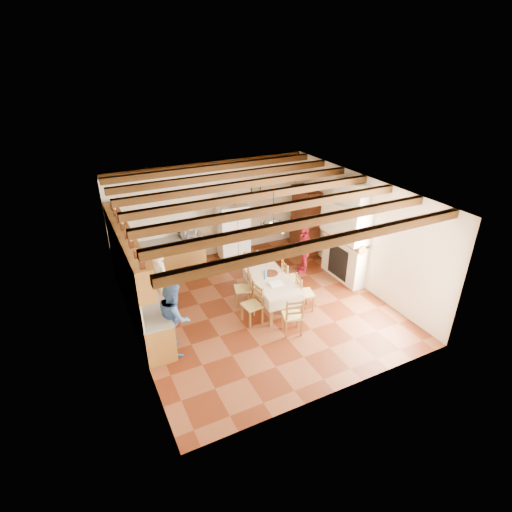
% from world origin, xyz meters
% --- Properties ---
extents(floor, '(6.00, 6.50, 0.02)m').
position_xyz_m(floor, '(0.00, 0.00, -0.01)').
color(floor, '#501D0B').
rests_on(floor, ground).
extents(ceiling, '(6.00, 6.50, 0.02)m').
position_xyz_m(ceiling, '(0.00, 0.00, 3.01)').
color(ceiling, silver).
rests_on(ceiling, ground).
extents(wall_back, '(6.00, 0.02, 3.00)m').
position_xyz_m(wall_back, '(0.00, 3.26, 1.50)').
color(wall_back, beige).
rests_on(wall_back, ground).
extents(wall_front, '(6.00, 0.02, 3.00)m').
position_xyz_m(wall_front, '(0.00, -3.26, 1.50)').
color(wall_front, beige).
rests_on(wall_front, ground).
extents(wall_left, '(0.02, 6.50, 3.00)m').
position_xyz_m(wall_left, '(-3.01, 0.00, 1.50)').
color(wall_left, beige).
rests_on(wall_left, ground).
extents(wall_right, '(0.02, 6.50, 3.00)m').
position_xyz_m(wall_right, '(3.01, 0.00, 1.50)').
color(wall_right, beige).
rests_on(wall_right, ground).
extents(ceiling_beams, '(6.00, 6.30, 0.16)m').
position_xyz_m(ceiling_beams, '(0.00, 0.00, 2.91)').
color(ceiling_beams, '#361B0B').
rests_on(ceiling_beams, ground).
extents(lower_cabinets_left, '(0.60, 4.30, 0.86)m').
position_xyz_m(lower_cabinets_left, '(-2.70, 1.05, 0.43)').
color(lower_cabinets_left, brown).
rests_on(lower_cabinets_left, ground).
extents(lower_cabinets_back, '(2.30, 0.60, 0.86)m').
position_xyz_m(lower_cabinets_back, '(-1.55, 2.95, 0.43)').
color(lower_cabinets_back, brown).
rests_on(lower_cabinets_back, ground).
extents(countertop_left, '(0.62, 4.30, 0.04)m').
position_xyz_m(countertop_left, '(-2.70, 1.05, 0.88)').
color(countertop_left, slate).
rests_on(countertop_left, lower_cabinets_left).
extents(countertop_back, '(2.34, 0.62, 0.04)m').
position_xyz_m(countertop_back, '(-1.55, 2.95, 0.88)').
color(countertop_back, slate).
rests_on(countertop_back, lower_cabinets_back).
extents(backsplash_left, '(0.03, 4.30, 0.60)m').
position_xyz_m(backsplash_left, '(-2.98, 1.05, 1.20)').
color(backsplash_left, white).
rests_on(backsplash_left, ground).
extents(backsplash_back, '(2.30, 0.03, 0.60)m').
position_xyz_m(backsplash_back, '(-1.55, 3.23, 1.20)').
color(backsplash_back, white).
rests_on(backsplash_back, ground).
extents(upper_cabinets, '(0.35, 4.20, 0.70)m').
position_xyz_m(upper_cabinets, '(-2.83, 1.05, 1.85)').
color(upper_cabinets, brown).
rests_on(upper_cabinets, ground).
extents(fireplace, '(0.56, 1.60, 2.80)m').
position_xyz_m(fireplace, '(2.72, 0.20, 1.40)').
color(fireplace, beige).
rests_on(fireplace, ground).
extents(wall_picture, '(0.34, 0.03, 0.42)m').
position_xyz_m(wall_picture, '(1.55, 3.23, 1.85)').
color(wall_picture, '#322218').
rests_on(wall_picture, ground).
extents(refrigerator, '(0.94, 0.81, 1.75)m').
position_xyz_m(refrigerator, '(0.55, 2.76, 0.87)').
color(refrigerator, white).
rests_on(refrigerator, floor).
extents(hutch, '(0.56, 1.18, 2.07)m').
position_xyz_m(hutch, '(2.75, 2.19, 1.04)').
color(hutch, '#36170B').
rests_on(hutch, floor).
extents(dining_table, '(1.03, 1.80, 0.76)m').
position_xyz_m(dining_table, '(0.31, -0.17, 0.68)').
color(dining_table, '#ECE6CD').
rests_on(dining_table, floor).
extents(chandelier, '(0.47, 0.47, 0.03)m').
position_xyz_m(chandelier, '(0.31, -0.17, 2.25)').
color(chandelier, black).
rests_on(chandelier, ground).
extents(chair_left_near, '(0.45, 0.46, 0.96)m').
position_xyz_m(chair_left_near, '(-0.43, -0.55, 0.48)').
color(chair_left_near, brown).
rests_on(chair_left_near, floor).
extents(chair_left_far, '(0.50, 0.51, 0.96)m').
position_xyz_m(chair_left_far, '(-0.30, 0.23, 0.48)').
color(chair_left_far, brown).
rests_on(chair_left_far, floor).
extents(chair_right_near, '(0.48, 0.50, 0.96)m').
position_xyz_m(chair_right_near, '(0.97, -0.65, 0.48)').
color(chair_right_near, brown).
rests_on(chair_right_near, floor).
extents(chair_right_far, '(0.46, 0.47, 0.96)m').
position_xyz_m(chair_right_far, '(1.02, 0.13, 0.48)').
color(chair_right_far, brown).
rests_on(chair_right_far, floor).
extents(chair_end_near, '(0.52, 0.50, 0.96)m').
position_xyz_m(chair_end_near, '(0.21, -1.32, 0.48)').
color(chair_end_near, brown).
rests_on(chair_end_near, floor).
extents(chair_end_far, '(0.47, 0.45, 0.96)m').
position_xyz_m(chair_end_far, '(0.34, 0.97, 0.48)').
color(chair_end_far, brown).
rests_on(chair_end_far, floor).
extents(person_man, '(0.47, 0.68, 1.80)m').
position_xyz_m(person_man, '(-2.20, 0.65, 0.90)').
color(person_man, silver).
rests_on(person_man, floor).
extents(person_woman_blue, '(0.74, 0.88, 1.62)m').
position_xyz_m(person_woman_blue, '(-2.29, -0.68, 0.81)').
color(person_woman_blue, '#355993').
rests_on(person_woman_blue, floor).
extents(person_woman_red, '(0.62, 0.93, 1.46)m').
position_xyz_m(person_woman_red, '(1.99, 1.01, 0.73)').
color(person_woman_red, red).
rests_on(person_woman_red, floor).
extents(microwave, '(0.52, 0.38, 0.27)m').
position_xyz_m(microwave, '(-0.83, 2.95, 1.03)').
color(microwave, silver).
rests_on(microwave, countertop_back).
extents(fridge_vase, '(0.33, 0.33, 0.30)m').
position_xyz_m(fridge_vase, '(0.59, 2.76, 1.90)').
color(fridge_vase, '#36170B').
rests_on(fridge_vase, refrigerator).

